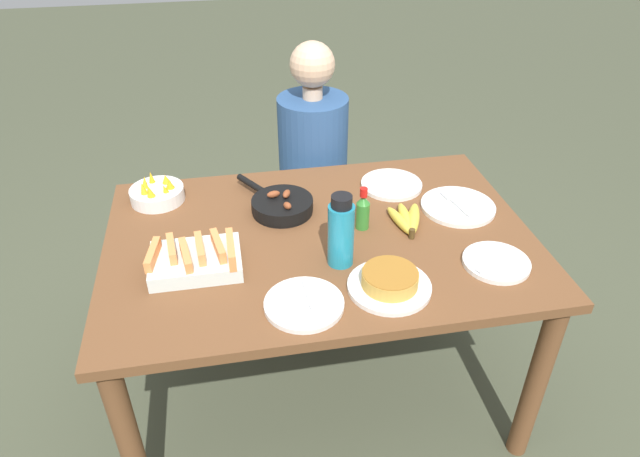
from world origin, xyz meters
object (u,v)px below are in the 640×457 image
fruit_bowl_mango (157,193)px  water_bottle (341,232)px  melon_tray (196,259)px  empty_plate_far_left (458,206)px  hot_sauce_bottle (363,211)px  banana_bunch (408,220)px  skillet (281,205)px  empty_plate_far_right (391,185)px  frittata_plate_center (390,282)px  empty_plate_near_front (496,262)px  empty_plate_mid_edge (304,304)px  person_figure (313,193)px

fruit_bowl_mango → water_bottle: water_bottle is taller
melon_tray → empty_plate_far_left: 0.95m
hot_sauce_bottle → fruit_bowl_mango: bearing=156.0°
banana_bunch → skillet: bearing=158.8°
empty_plate_far_right → empty_plate_far_left: bearing=-45.7°
frittata_plate_center → empty_plate_far_right: 0.61m
empty_plate_near_front → empty_plate_far_left: bearing=88.8°
empty_plate_near_front → empty_plate_far_left: same height
banana_bunch → empty_plate_near_front: bearing=-52.8°
empty_plate_mid_edge → water_bottle: bearing=51.7°
banana_bunch → empty_plate_far_right: (0.02, 0.26, -0.01)m
empty_plate_far_right → water_bottle: water_bottle is taller
banana_bunch → frittata_plate_center: bearing=-116.3°
banana_bunch → person_figure: bearing=107.4°
melon_tray → fruit_bowl_mango: bearing=107.7°
water_bottle → person_figure: size_ratio=0.20×
empty_plate_far_right → person_figure: size_ratio=0.20×
hot_sauce_bottle → empty_plate_far_right: bearing=54.6°
melon_tray → empty_plate_near_front: (0.93, -0.15, -0.03)m
empty_plate_near_front → hot_sauce_bottle: hot_sauce_bottle is taller
skillet → person_figure: size_ratio=0.28×
empty_plate_far_right → person_figure: (-0.23, 0.42, -0.26)m
frittata_plate_center → empty_plate_mid_edge: size_ratio=1.09×
hot_sauce_bottle → person_figure: bearing=94.6°
empty_plate_far_right → fruit_bowl_mango: size_ratio=1.19×
banana_bunch → water_bottle: (-0.28, -0.17, 0.10)m
empty_plate_far_left → melon_tray: bearing=-169.0°
empty_plate_far_right → hot_sauce_bottle: 0.32m
frittata_plate_center → hot_sauce_bottle: size_ratio=1.61×
empty_plate_far_left → water_bottle: size_ratio=1.10×
empty_plate_far_right → banana_bunch: bearing=-94.4°
banana_bunch → person_figure: 0.77m
melon_tray → hot_sauce_bottle: (0.56, 0.13, 0.03)m
person_figure → empty_plate_far_right: bearing=-60.9°
frittata_plate_center → empty_plate_mid_edge: bearing=-173.3°
empty_plate_near_front → empty_plate_mid_edge: 0.63m
empty_plate_far_right → empty_plate_mid_edge: bearing=-125.6°
banana_bunch → empty_plate_near_front: banana_bunch is taller
frittata_plate_center → person_figure: bearing=93.1°
frittata_plate_center → empty_plate_mid_edge: 0.26m
empty_plate_near_front → fruit_bowl_mango: (-1.07, 0.59, 0.02)m
empty_plate_far_right → person_figure: 0.55m
empty_plate_near_front → fruit_bowl_mango: size_ratio=1.07×
melon_tray → empty_plate_far_right: melon_tray is taller
empty_plate_mid_edge → water_bottle: (0.15, 0.18, 0.11)m
empty_plate_mid_edge → person_figure: size_ratio=0.19×
empty_plate_far_left → empty_plate_mid_edge: bearing=-146.5°
water_bottle → empty_plate_near_front: bearing=-12.0°
empty_plate_far_left → water_bottle: (-0.49, -0.23, 0.11)m
empty_plate_far_right → skillet: bearing=-167.2°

